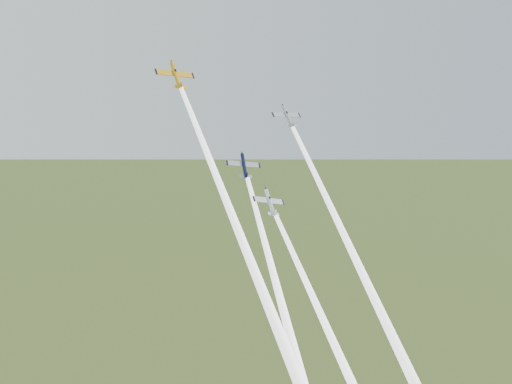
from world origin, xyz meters
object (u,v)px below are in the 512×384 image
Objects in this scene: plane_yellow at (176,75)px; plane_silver_low at (270,202)px; plane_silver_right at (288,116)px; plane_navy at (244,166)px.

plane_silver_low is (14.23, -14.23, -25.58)m from plane_yellow.
plane_yellow is 28.65m from plane_silver_right.
plane_yellow is at bearing 160.23° from plane_navy.
plane_yellow is at bearing 176.55° from plane_silver_right.
plane_yellow is 1.15× the size of plane_navy.
plane_silver_right is at bearing 42.20° from plane_silver_low.
plane_yellow is 1.13× the size of plane_silver_low.
plane_navy is 0.99× the size of plane_silver_right.
plane_silver_right is (14.82, 6.72, 9.75)m from plane_navy.
plane_silver_low is at bearing -68.55° from plane_navy.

